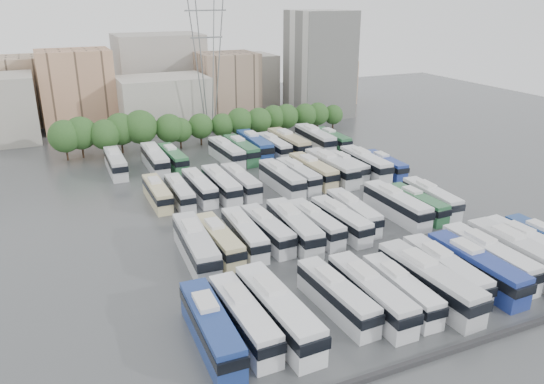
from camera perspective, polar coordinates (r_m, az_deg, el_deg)
name	(u,v)px	position (r m, az deg, el deg)	size (l,w,h in m)	color
ground	(304,215)	(76.40, 3.47, -2.52)	(220.00, 220.00, 0.00)	#424447
parapet	(471,344)	(53.00, 20.64, -15.06)	(56.00, 0.50, 0.50)	#2D2D30
tree_line	(193,125)	(111.11, -8.50, 7.13)	(63.84, 7.64, 8.51)	black
city_buildings	(146,87)	(138.17, -13.39, 10.90)	(102.00, 35.00, 20.00)	#9E998E
apartment_tower	(320,64)	(138.49, 5.15, 13.53)	(14.00, 14.00, 26.00)	silver
electricity_pylon	(207,49)	(117.95, -7.00, 15.00)	(9.00, 6.91, 33.83)	slate
bus_r0_s0	(211,327)	(49.26, -6.58, -14.27)	(3.05, 12.67, 3.95)	navy
bus_r0_s1	(244,317)	(50.39, -3.07, -13.32)	(2.96, 12.37, 3.86)	white
bus_r0_s2	(278,311)	(50.84, 0.62, -12.66)	(3.54, 13.80, 4.29)	white
bus_r0_s4	(337,295)	(54.03, 6.97, -10.99)	(3.14, 11.91, 3.70)	silver
bus_r0_s5	(370,293)	(54.72, 10.55, -10.62)	(2.75, 12.62, 3.96)	silver
bus_r0_s6	(401,289)	(56.37, 13.70, -10.12)	(2.74, 11.34, 3.54)	silver
bus_r0_s7	(429,281)	(57.84, 16.52, -9.16)	(3.57, 13.74, 4.28)	silver
bus_r0_s8	(445,270)	(60.92, 18.07, -7.96)	(3.18, 12.43, 3.87)	silver
bus_r0_s9	(476,267)	(62.40, 21.06, -7.54)	(3.04, 13.05, 4.08)	navy
bus_r0_s10	(489,257)	(65.20, 22.29, -6.49)	(2.84, 12.90, 4.05)	silver
bus_r0_s11	(517,253)	(67.13, 24.89, -6.00)	(3.03, 13.62, 4.27)	silver
bus_r0_s12	(528,246)	(70.05, 25.84, -5.23)	(3.27, 12.45, 3.87)	silver
bus_r1_s1	(196,245)	(63.51, -8.20, -5.70)	(3.59, 13.48, 4.19)	silver
bus_r1_s2	(219,240)	(64.97, -5.73, -5.19)	(2.85, 11.81, 3.69)	#C9BD8A
bus_r1_s3	(244,234)	(66.53, -2.99, -4.49)	(2.92, 11.66, 3.63)	silver
bus_r1_s4	(267,229)	(67.65, -0.52, -4.03)	(3.04, 11.61, 3.61)	silver
bus_r1_s5	(294,226)	(68.01, 2.36, -3.72)	(3.39, 12.91, 4.01)	silver
bus_r1_s6	(315,223)	(69.75, 4.68, -3.32)	(2.95, 11.52, 3.58)	silver
bus_r1_s7	(341,220)	(71.00, 7.38, -2.96)	(3.09, 11.67, 3.63)	silver
bus_r1_s8	(353,212)	(73.75, 8.71, -2.10)	(3.10, 11.75, 3.65)	silver
bus_r1_s10	(396,204)	(76.93, 13.24, -1.31)	(2.91, 12.75, 3.99)	silver
bus_r1_s11	(417,203)	(78.84, 15.37, -1.17)	(2.75, 11.11, 3.46)	#2A633A
bus_r1_s12	(431,198)	(81.36, 16.76, -0.57)	(3.09, 11.62, 3.61)	silver
bus_r2_s1	(157,193)	(81.82, -12.25, -0.07)	(2.45, 11.10, 3.48)	beige
bus_r2_s2	(180,192)	(81.46, -9.91, -0.01)	(2.58, 10.98, 3.43)	silver
bus_r2_s3	(199,187)	(83.02, -7.81, 0.57)	(2.67, 11.51, 3.60)	silver
bus_r2_s4	(221,184)	(83.25, -5.49, 0.82)	(2.78, 12.34, 3.87)	silver
bus_r2_s5	(240,182)	(84.38, -3.41, 1.11)	(2.79, 11.95, 3.74)	silver
bus_r2_s7	(282,178)	(85.66, 1.03, 1.51)	(2.94, 12.50, 3.91)	silver
bus_r2_s8	(298,175)	(87.68, 2.80, 1.87)	(2.93, 11.82, 3.68)	silver
bus_r2_s9	(313,170)	(89.66, 4.43, 2.35)	(3.20, 12.65, 3.94)	beige
bus_r2_s10	(331,167)	(91.08, 6.39, 2.68)	(3.37, 13.70, 4.27)	silver
bus_r2_s11	(346,166)	(93.44, 7.99, 2.83)	(2.77, 11.26, 3.51)	silver
bus_r2_s12	(365,163)	(94.36, 10.00, 3.07)	(3.03, 13.07, 4.09)	silver
bus_r2_s13	(385,165)	(95.40, 12.07, 2.91)	(2.67, 10.89, 3.40)	navy
bus_r3_s0	(116,163)	(97.68, -16.48, 3.04)	(2.80, 12.14, 3.80)	silver
bus_r3_s2	(155,159)	(97.74, -12.48, 3.49)	(2.90, 12.84, 4.02)	silver
bus_r3_s3	(173,158)	(98.40, -10.61, 3.64)	(3.03, 11.76, 3.66)	#2F6F41
bus_r3_s6	(226,152)	(100.30, -4.93, 4.33)	(3.36, 12.68, 3.94)	silver
bus_r3_s7	(241,149)	(101.70, -3.35, 4.60)	(3.03, 12.61, 3.94)	#2B653E
bus_r3_s8	(255,145)	(104.08, -1.89, 5.08)	(3.23, 13.48, 4.21)	navy
bus_r3_s9	(274,146)	(104.23, 0.18, 4.98)	(2.70, 11.90, 3.72)	silver
bus_r3_s10	(288,143)	(105.46, 1.79, 5.30)	(3.35, 13.63, 4.25)	tan
bus_r3_s12	(315,138)	(109.16, 4.64, 5.77)	(3.30, 13.58, 4.24)	silver
bus_r3_s13	(332,139)	(110.02, 6.48, 5.66)	(2.63, 11.51, 3.60)	#2C673D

